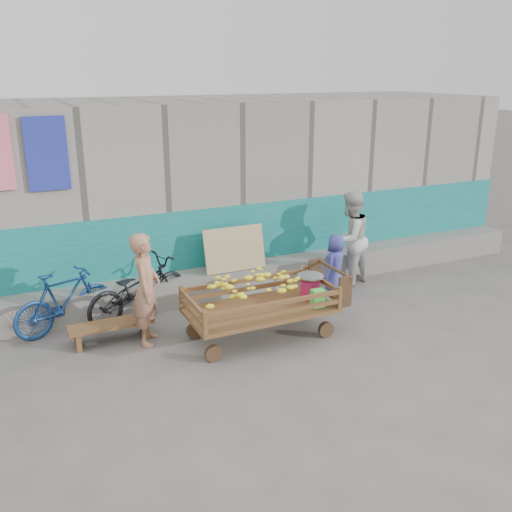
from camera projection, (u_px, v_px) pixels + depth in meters
name	position (u px, v px, depth m)	size (l,w,h in m)	color
ground	(282.00, 360.00, 7.18)	(80.00, 80.00, 0.00)	#54524C
building_wall	(179.00, 188.00, 10.21)	(12.00, 3.50, 3.00)	gray
banana_cart	(258.00, 296.00, 7.59)	(2.16, 0.98, 0.92)	brown
bench	(111.00, 328.00, 7.61)	(1.11, 0.33, 0.28)	brown
vendor_man	(146.00, 289.00, 7.44)	(0.55, 0.36, 1.52)	#A77255
woman	(350.00, 239.00, 9.51)	(0.78, 0.61, 1.60)	beige
child	(335.00, 264.00, 9.17)	(0.49, 0.32, 1.00)	#3B3F96
bicycle_dark	(138.00, 289.00, 8.29)	(0.59, 1.69, 0.89)	black
bicycle_blue	(64.00, 301.00, 7.88)	(0.41, 1.47, 0.88)	navy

